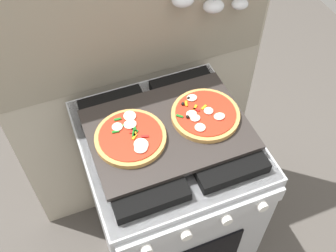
{
  "coord_description": "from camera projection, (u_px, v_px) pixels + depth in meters",
  "views": [
    {
      "loc": [
        -0.31,
        -0.8,
        1.97
      ],
      "look_at": [
        0.0,
        0.0,
        0.93
      ],
      "focal_mm": 42.9,
      "sensor_mm": 36.0,
      "label": 1
    }
  ],
  "objects": [
    {
      "name": "pizza_left",
      "position": [
        130.0,
        136.0,
        1.32
      ],
      "size": [
        0.24,
        0.24,
        0.03
      ],
      "color": "tan",
      "rests_on": "baking_tray"
    },
    {
      "name": "pizza_right",
      "position": [
        205.0,
        115.0,
        1.38
      ],
      "size": [
        0.24,
        0.24,
        0.03
      ],
      "color": "tan",
      "rests_on": "baking_tray"
    },
    {
      "name": "stove",
      "position": [
        168.0,
        196.0,
        1.72
      ],
      "size": [
        0.6,
        0.64,
        0.9
      ],
      "color": "#B7BABF",
      "rests_on": "ground_plane"
    },
    {
      "name": "kitchen_backsplash",
      "position": [
        139.0,
        89.0,
        1.66
      ],
      "size": [
        1.1,
        0.09,
        1.55
      ],
      "color": "#B2A893",
      "rests_on": "ground_plane"
    },
    {
      "name": "ground_plane",
      "position": [
        168.0,
        239.0,
        2.07
      ],
      "size": [
        4.0,
        4.0,
        0.0
      ],
      "primitive_type": "plane",
      "color": "#4C4742"
    },
    {
      "name": "baking_tray",
      "position": [
        168.0,
        129.0,
        1.37
      ],
      "size": [
        0.54,
        0.38,
        0.02
      ],
      "primitive_type": "cube",
      "color": "#2D2826",
      "rests_on": "stove"
    }
  ]
}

